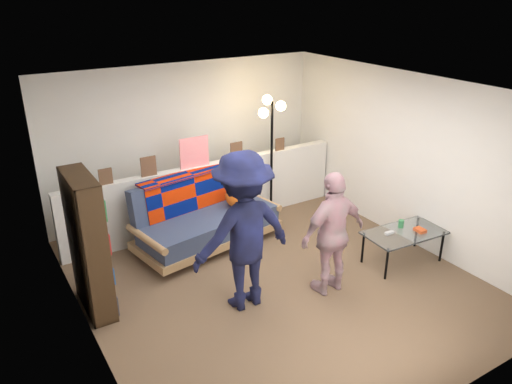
% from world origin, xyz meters
% --- Properties ---
extents(ground, '(5.00, 5.00, 0.00)m').
position_xyz_m(ground, '(0.00, 0.00, 0.00)').
color(ground, brown).
rests_on(ground, ground).
extents(room_shell, '(4.60, 5.05, 2.45)m').
position_xyz_m(room_shell, '(0.00, 0.47, 1.67)').
color(room_shell, silver).
rests_on(room_shell, ground).
extents(half_wall_ledge, '(4.45, 0.15, 1.00)m').
position_xyz_m(half_wall_ledge, '(0.00, 1.80, 0.50)').
color(half_wall_ledge, silver).
rests_on(half_wall_ledge, ground).
extents(ledge_decor, '(2.97, 0.02, 0.45)m').
position_xyz_m(ledge_decor, '(-0.23, 1.78, 1.18)').
color(ledge_decor, brown).
rests_on(ledge_decor, half_wall_ledge).
extents(futon_sofa, '(2.18, 1.29, 0.88)m').
position_xyz_m(futon_sofa, '(-0.29, 1.29, 0.41)').
color(futon_sofa, '#A67D50').
rests_on(futon_sofa, ground).
extents(bookshelf, '(0.27, 0.82, 1.64)m').
position_xyz_m(bookshelf, '(-2.08, 0.56, 0.76)').
color(bookshelf, black).
rests_on(bookshelf, ground).
extents(coffee_table, '(1.10, 0.66, 0.55)m').
position_xyz_m(coffee_table, '(1.71, -0.57, 0.42)').
color(coffee_table, black).
rests_on(coffee_table, ground).
extents(floor_lamp, '(0.45, 0.36, 1.93)m').
position_xyz_m(floor_lamp, '(1.04, 1.65, 1.37)').
color(floor_lamp, black).
rests_on(floor_lamp, ground).
extents(person_left, '(1.22, 0.72, 1.87)m').
position_xyz_m(person_left, '(-0.57, -0.26, 0.93)').
color(person_left, black).
rests_on(person_left, ground).
extents(person_right, '(0.91, 0.40, 1.54)m').
position_xyz_m(person_right, '(0.46, -0.58, 0.77)').
color(person_right, pink).
rests_on(person_right, ground).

